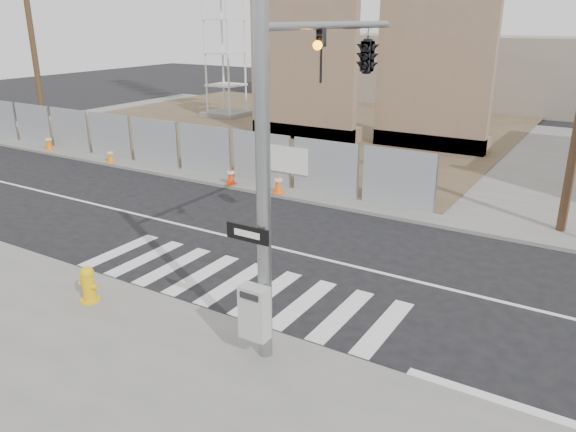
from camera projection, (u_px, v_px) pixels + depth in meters
The scene contains 12 objects.
ground at pixel (286, 250), 15.98m from camera, with size 100.00×100.00×0.00m, color black.
sidewalk_far at pixel (437, 153), 27.22m from camera, with size 50.00×20.00×0.12m, color slate.
signal_pole at pixel (337, 94), 11.51m from camera, with size 0.96×5.87×7.00m.
chain_link_fence at pixel (151, 142), 24.54m from camera, with size 24.60×0.04×2.00m, color gray.
concrete_wall_left at pixel (303, 77), 28.81m from camera, with size 6.00×1.30×8.00m.
concrete_wall_right at pixel (433, 82), 26.42m from camera, with size 5.50×1.30×8.00m.
utility_pole_left at pixel (32, 40), 27.50m from camera, with size 1.60×0.28×10.00m.
fire_hydrant at pixel (88, 284), 12.74m from camera, with size 0.57×0.57×0.86m.
traffic_cone_a at pixel (49, 142), 27.43m from camera, with size 0.52×0.52×0.79m.
traffic_cone_b at pixel (110, 155), 25.03m from camera, with size 0.40×0.40×0.67m.
traffic_cone_c at pixel (231, 175), 21.72m from camera, with size 0.46×0.46×0.74m.
traffic_cone_d at pixel (278, 183), 20.64m from camera, with size 0.47×0.47×0.77m.
Camera 1 is at (7.73, -12.54, 6.27)m, focal length 35.00 mm.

